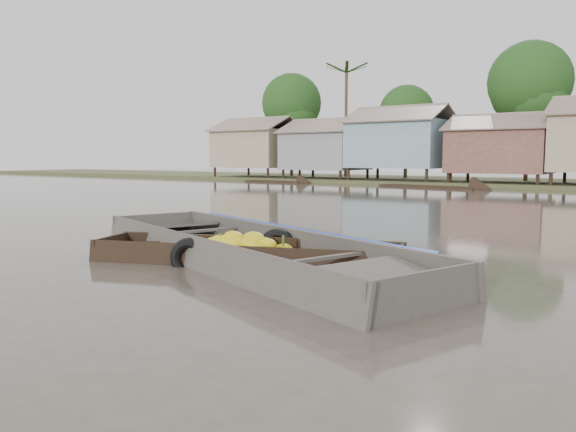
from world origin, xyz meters
The scene contains 3 objects.
ground centered at (0.00, 0.00, 0.00)m, with size 120.00×120.00×0.00m, color #473F36.
banana_boat centered at (-0.92, 0.45, 0.14)m, with size 5.56×3.06×0.78m.
viewer_boat centered at (-0.78, 0.51, 0.08)m, with size 8.48×4.81×0.66m.
Camera 1 is at (5.29, -7.05, 1.83)m, focal length 35.00 mm.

